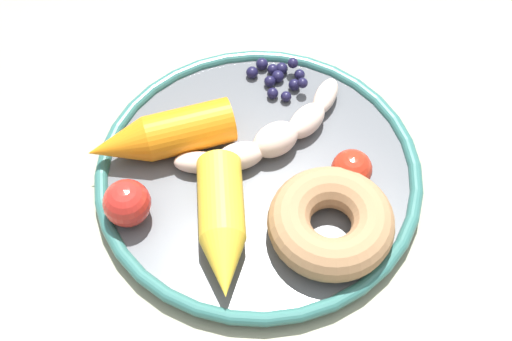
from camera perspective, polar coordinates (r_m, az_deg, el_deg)
name	(u,v)px	position (r m, az deg, el deg)	size (l,w,h in m)	color
dining_table	(235,262)	(0.71, -1.71, -7.22)	(1.09, 0.82, 0.72)	gray
plate	(256,172)	(0.64, 0.00, -0.14)	(0.29, 0.29, 0.02)	#54585D
banana	(272,136)	(0.65, 1.29, 2.73)	(0.10, 0.17, 0.03)	#F7D7C1
carrot_orange	(161,136)	(0.64, -7.53, 2.73)	(0.12, 0.12, 0.04)	orange
carrot_yellow	(222,226)	(0.59, -2.70, -4.39)	(0.10, 0.12, 0.04)	yellow
donut	(331,223)	(0.59, 5.94, -4.11)	(0.11, 0.11, 0.04)	#AD7E53
blueberry_pile	(279,76)	(0.70, 1.79, 7.43)	(0.06, 0.05, 0.02)	#191638
tomato_near	(352,170)	(0.62, 7.56, 0.07)	(0.04, 0.04, 0.04)	red
tomato_mid	(127,203)	(0.61, -10.15, -2.55)	(0.04, 0.04, 0.04)	red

